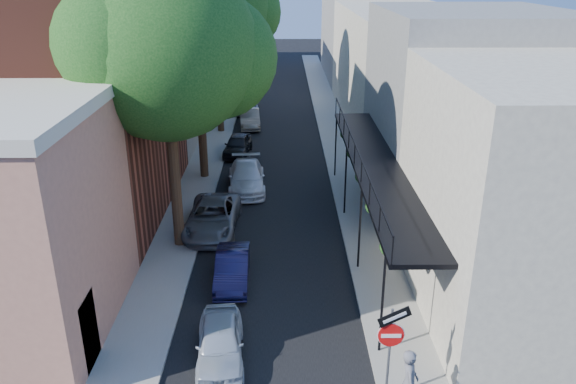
{
  "coord_description": "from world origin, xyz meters",
  "views": [
    {
      "loc": [
        0.43,
        -10.71,
        10.78
      ],
      "look_at": [
        0.65,
        8.97,
        2.8
      ],
      "focal_mm": 35.0,
      "sensor_mm": 36.0,
      "label": 1
    }
  ],
  "objects_px": {
    "oak_near": "(178,51)",
    "parked_car_e": "(238,145)",
    "oak_mid": "(205,45)",
    "oak_far": "(223,7)",
    "parked_car_a": "(220,342)",
    "pedestrian": "(409,382)",
    "parked_car_c": "(213,217)",
    "parked_car_b": "(232,268)",
    "sign_post": "(391,339)",
    "parked_car_f": "(250,118)",
    "parked_car_d": "(247,177)",
    "parked_car_g": "(244,104)"
  },
  "relations": [
    {
      "from": "parked_car_f",
      "to": "pedestrian",
      "type": "relative_size",
      "value": 2.05
    },
    {
      "from": "parked_car_c",
      "to": "pedestrian",
      "type": "bearing_deg",
      "value": -59.0
    },
    {
      "from": "parked_car_b",
      "to": "pedestrian",
      "type": "xyz_separation_m",
      "value": [
        5.0,
        -6.64,
        0.51
      ]
    },
    {
      "from": "parked_car_a",
      "to": "pedestrian",
      "type": "bearing_deg",
      "value": -29.48
    },
    {
      "from": "parked_car_b",
      "to": "parked_car_g",
      "type": "xyz_separation_m",
      "value": [
        -1.2,
        25.73,
        0.09
      ]
    },
    {
      "from": "oak_near",
      "to": "oak_far",
      "type": "distance_m",
      "value": 17.01
    },
    {
      "from": "sign_post",
      "to": "parked_car_f",
      "type": "relative_size",
      "value": 0.77
    },
    {
      "from": "oak_near",
      "to": "parked_car_g",
      "type": "xyz_separation_m",
      "value": [
        0.77,
        22.61,
        -7.23
      ]
    },
    {
      "from": "parked_car_b",
      "to": "parked_car_f",
      "type": "distance_m",
      "value": 21.17
    },
    {
      "from": "parked_car_f",
      "to": "oak_near",
      "type": "bearing_deg",
      "value": -99.89
    },
    {
      "from": "parked_car_b",
      "to": "parked_car_a",
      "type": "bearing_deg",
      "value": -91.48
    },
    {
      "from": "parked_car_d",
      "to": "parked_car_e",
      "type": "bearing_deg",
      "value": 94.85
    },
    {
      "from": "parked_car_d",
      "to": "pedestrian",
      "type": "xyz_separation_m",
      "value": [
        5.0,
        -15.8,
        0.41
      ]
    },
    {
      "from": "parked_car_e",
      "to": "parked_car_g",
      "type": "height_order",
      "value": "parked_car_g"
    },
    {
      "from": "oak_mid",
      "to": "parked_car_b",
      "type": "distance_m",
      "value": 13.01
    },
    {
      "from": "parked_car_c",
      "to": "parked_car_g",
      "type": "distance_m",
      "value": 21.43
    },
    {
      "from": "parked_car_g",
      "to": "pedestrian",
      "type": "bearing_deg",
      "value": -84.71
    },
    {
      "from": "oak_far",
      "to": "sign_post",
      "type": "bearing_deg",
      "value": -76.09
    },
    {
      "from": "oak_far",
      "to": "parked_car_a",
      "type": "bearing_deg",
      "value": -85.43
    },
    {
      "from": "parked_car_b",
      "to": "parked_car_g",
      "type": "bearing_deg",
      "value": 91.19
    },
    {
      "from": "parked_car_a",
      "to": "parked_car_c",
      "type": "relative_size",
      "value": 0.73
    },
    {
      "from": "parked_car_d",
      "to": "parked_car_b",
      "type": "bearing_deg",
      "value": -93.82
    },
    {
      "from": "parked_car_d",
      "to": "parked_car_g",
      "type": "relative_size",
      "value": 0.96
    },
    {
      "from": "parked_car_f",
      "to": "parked_car_g",
      "type": "bearing_deg",
      "value": 93.9
    },
    {
      "from": "parked_car_d",
      "to": "sign_post",
      "type": "bearing_deg",
      "value": -77.25
    },
    {
      "from": "oak_near",
      "to": "pedestrian",
      "type": "distance_m",
      "value": 13.79
    },
    {
      "from": "oak_mid",
      "to": "parked_car_a",
      "type": "height_order",
      "value": "oak_mid"
    },
    {
      "from": "oak_near",
      "to": "sign_post",
      "type": "bearing_deg",
      "value": -54.91
    },
    {
      "from": "sign_post",
      "to": "parked_car_b",
      "type": "xyz_separation_m",
      "value": [
        -4.56,
        6.17,
        -1.48
      ]
    },
    {
      "from": "sign_post",
      "to": "oak_mid",
      "type": "xyz_separation_m",
      "value": [
        -6.58,
        17.26,
        5.02
      ]
    },
    {
      "from": "oak_far",
      "to": "parked_car_c",
      "type": "distance_m",
      "value": 17.58
    },
    {
      "from": "parked_car_b",
      "to": "parked_car_e",
      "type": "bearing_deg",
      "value": 91.88
    },
    {
      "from": "parked_car_b",
      "to": "parked_car_f",
      "type": "height_order",
      "value": "parked_car_f"
    },
    {
      "from": "parked_car_a",
      "to": "parked_car_c",
      "type": "bearing_deg",
      "value": 93.21
    },
    {
      "from": "parked_car_e",
      "to": "parked_car_f",
      "type": "height_order",
      "value": "parked_car_f"
    },
    {
      "from": "oak_near",
      "to": "parked_car_c",
      "type": "height_order",
      "value": "oak_near"
    },
    {
      "from": "oak_mid",
      "to": "oak_far",
      "type": "relative_size",
      "value": 0.86
    },
    {
      "from": "oak_near",
      "to": "parked_car_e",
      "type": "bearing_deg",
      "value": 84.71
    },
    {
      "from": "parked_car_c",
      "to": "parked_car_d",
      "type": "relative_size",
      "value": 1.03
    },
    {
      "from": "parked_car_g",
      "to": "parked_car_a",
      "type": "bearing_deg",
      "value": -93.26
    },
    {
      "from": "sign_post",
      "to": "parked_car_g",
      "type": "height_order",
      "value": "sign_post"
    },
    {
      "from": "parked_car_b",
      "to": "parked_car_f",
      "type": "xyz_separation_m",
      "value": [
        -0.47,
        21.16,
        0.08
      ]
    },
    {
      "from": "oak_far",
      "to": "oak_mid",
      "type": "bearing_deg",
      "value": -90.41
    },
    {
      "from": "sign_post",
      "to": "parked_car_c",
      "type": "distance_m",
      "value": 12.03
    },
    {
      "from": "oak_mid",
      "to": "parked_car_a",
      "type": "distance_m",
      "value": 16.85
    },
    {
      "from": "parked_car_b",
      "to": "pedestrian",
      "type": "distance_m",
      "value": 8.33
    },
    {
      "from": "parked_car_d",
      "to": "parked_car_f",
      "type": "distance_m",
      "value": 12.02
    },
    {
      "from": "pedestrian",
      "to": "oak_far",
      "type": "bearing_deg",
      "value": 21.51
    },
    {
      "from": "sign_post",
      "to": "oak_far",
      "type": "bearing_deg",
      "value": 103.91
    },
    {
      "from": "oak_near",
      "to": "parked_car_g",
      "type": "bearing_deg",
      "value": 88.06
    }
  ]
}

